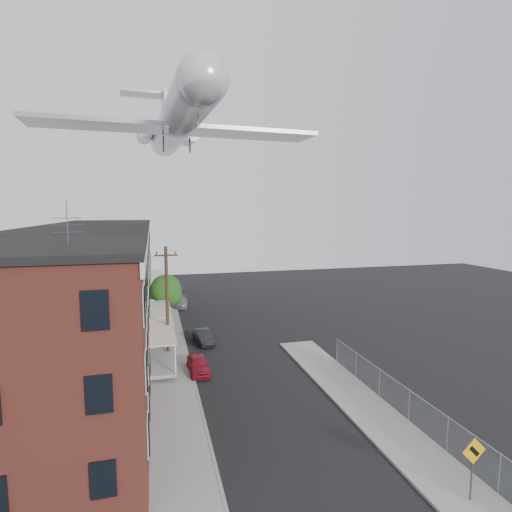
% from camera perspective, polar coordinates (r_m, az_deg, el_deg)
% --- Properties ---
extents(ground, '(120.00, 120.00, 0.00)m').
position_cam_1_polar(ground, '(18.90, 10.81, -32.11)').
color(ground, black).
rests_on(ground, ground).
extents(sidewalk_left, '(3.00, 62.00, 0.12)m').
position_cam_1_polar(sidewalk_left, '(39.06, -12.58, -11.01)').
color(sidewalk_left, gray).
rests_on(sidewalk_left, ground).
extents(sidewalk_right, '(3.00, 26.00, 0.12)m').
position_cam_1_polar(sidewalk_right, '(25.55, 16.61, -21.00)').
color(sidewalk_right, gray).
rests_on(sidewalk_right, ground).
extents(curb_left, '(0.15, 62.00, 0.14)m').
position_cam_1_polar(curb_left, '(39.12, -10.42, -10.92)').
color(curb_left, gray).
rests_on(curb_left, ground).
extents(curb_right, '(0.15, 26.00, 0.14)m').
position_cam_1_polar(curb_right, '(24.90, 13.53, -21.66)').
color(curb_right, gray).
rests_on(curb_right, ground).
extents(corner_building, '(10.31, 12.30, 12.15)m').
position_cam_1_polar(corner_building, '(21.99, -28.79, -11.77)').
color(corner_building, '#3A1512').
rests_on(corner_building, ground).
extents(row_house_a, '(11.98, 7.00, 10.30)m').
position_cam_1_polar(row_house_a, '(30.96, -24.43, -6.40)').
color(row_house_a, slate).
rests_on(row_house_a, ground).
extents(row_house_b, '(11.98, 7.00, 10.30)m').
position_cam_1_polar(row_house_b, '(37.73, -22.63, -4.06)').
color(row_house_b, gray).
rests_on(row_house_b, ground).
extents(row_house_c, '(11.98, 7.00, 10.30)m').
position_cam_1_polar(row_house_c, '(44.58, -21.39, -2.42)').
color(row_house_c, slate).
rests_on(row_house_c, ground).
extents(row_house_d, '(11.98, 7.00, 10.30)m').
position_cam_1_polar(row_house_d, '(51.46, -20.48, -1.23)').
color(row_house_d, gray).
rests_on(row_house_d, ground).
extents(row_house_e, '(11.98, 7.00, 10.30)m').
position_cam_1_polar(row_house_e, '(58.38, -19.78, -0.31)').
color(row_house_e, slate).
rests_on(row_house_e, ground).
extents(chainlink_fence, '(0.06, 18.06, 1.90)m').
position_cam_1_polar(chainlink_fence, '(25.15, 21.03, -19.25)').
color(chainlink_fence, gray).
rests_on(chainlink_fence, ground).
extents(warning_sign, '(1.10, 0.11, 2.80)m').
position_cam_1_polar(warning_sign, '(19.87, 28.60, -24.15)').
color(warning_sign, '#515156').
rests_on(warning_sign, ground).
extents(utility_pole, '(1.80, 0.26, 9.00)m').
position_cam_1_polar(utility_pole, '(32.06, -12.59, -6.36)').
color(utility_pole, black).
rests_on(utility_pole, ground).
extents(street_tree, '(3.22, 3.20, 5.20)m').
position_cam_1_polar(street_tree, '(42.02, -12.58, -4.98)').
color(street_tree, black).
rests_on(street_tree, ground).
extents(car_near, '(1.54, 3.62, 1.22)m').
position_cam_1_polar(car_near, '(30.34, -8.25, -15.07)').
color(car_near, maroon).
rests_on(car_near, ground).
extents(car_mid, '(1.74, 3.77, 1.20)m').
position_cam_1_polar(car_mid, '(36.35, -7.52, -11.36)').
color(car_mid, black).
rests_on(car_mid, ground).
extents(car_far, '(1.96, 3.94, 1.10)m').
position_cam_1_polar(car_far, '(49.90, -10.66, -6.50)').
color(car_far, slate).
rests_on(car_far, ground).
extents(airplane, '(26.56, 30.33, 8.77)m').
position_cam_1_polar(airplane, '(42.25, -11.26, 18.28)').
color(airplane, silver).
rests_on(airplane, ground).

